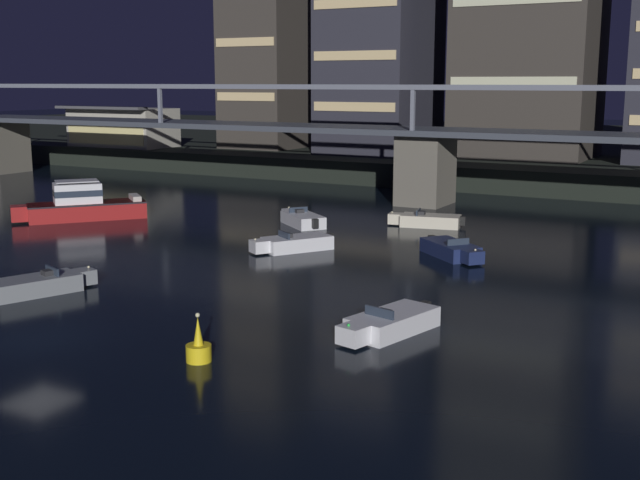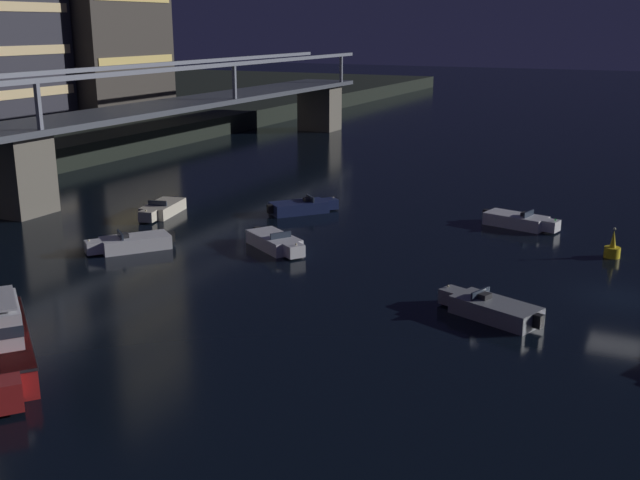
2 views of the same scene
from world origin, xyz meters
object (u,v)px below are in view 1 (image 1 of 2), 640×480
object	(u,v)px
waterfront_pavilion	(123,127)
speedboat_mid_left	(452,250)
tower_west_low	(271,16)
speedboat_near_right	(427,220)
river_bridge	(426,147)
speedboat_far_left	(40,285)
cabin_cruiser_near_left	(82,205)
channel_buoy	(199,348)
speedboat_mid_right	(389,323)
speedboat_far_center	(294,243)
tower_west_tall	(381,31)
speedboat_mid_center	(302,219)

from	to	relation	value
waterfront_pavilion	speedboat_mid_left	size ratio (longest dim) A/B	2.72
tower_west_low	speedboat_near_right	size ratio (longest dim) A/B	5.68
river_bridge	speedboat_near_right	world-z (taller)	river_bridge
tower_west_low	speedboat_near_right	bearing A→B (deg)	-43.66
speedboat_mid_left	speedboat_far_left	bearing A→B (deg)	-129.84
waterfront_pavilion	cabin_cruiser_near_left	xyz separation A→B (m)	(23.69, -30.43, -3.39)
channel_buoy	speedboat_mid_right	bearing A→B (deg)	53.78
cabin_cruiser_near_left	speedboat_near_right	world-z (taller)	cabin_cruiser_near_left
speedboat_far_center	channel_buoy	world-z (taller)	channel_buoy
tower_west_tall	speedboat_mid_right	distance (m)	58.65
speedboat_mid_center	channel_buoy	bearing A→B (deg)	-67.35
speedboat_mid_center	speedboat_far_left	bearing A→B (deg)	-93.97
cabin_cruiser_near_left	channel_buoy	bearing A→B (deg)	-38.20
tower_west_low	speedboat_mid_left	distance (m)	54.59
tower_west_low	waterfront_pavilion	size ratio (longest dim) A/B	2.39
speedboat_mid_center	channel_buoy	size ratio (longest dim) A/B	2.64
speedboat_near_right	speedboat_mid_left	xyz separation A→B (m)	(4.79, -8.45, 0.00)
tower_west_tall	speedboat_near_right	bearing A→B (deg)	-59.51
speedboat_near_right	channel_buoy	xyz separation A→B (m)	(2.95, -29.16, 0.06)
waterfront_pavilion	speedboat_near_right	bearing A→B (deg)	-24.77
river_bridge	speedboat_mid_left	distance (m)	20.32
river_bridge	cabin_cruiser_near_left	distance (m)	26.49
speedboat_near_right	channel_buoy	distance (m)	29.31
cabin_cruiser_near_left	waterfront_pavilion	bearing A→B (deg)	127.90
speedboat_far_center	channel_buoy	size ratio (longest dim) A/B	2.73
river_bridge	speedboat_mid_center	distance (m)	14.23
tower_west_low	waterfront_pavilion	distance (m)	21.36
speedboat_far_left	channel_buoy	world-z (taller)	channel_buoy
tower_west_tall	channel_buoy	xyz separation A→B (m)	(19.71, -57.62, -14.30)
waterfront_pavilion	speedboat_far_center	bearing A→B (deg)	-37.49
speedboat_near_right	channel_buoy	bearing A→B (deg)	-84.22
speedboat_near_right	speedboat_far_center	bearing A→B (deg)	-109.09
cabin_cruiser_near_left	speedboat_far_left	distance (m)	20.94
cabin_cruiser_near_left	speedboat_mid_center	size ratio (longest dim) A/B	1.80
river_bridge	speedboat_mid_right	xyz separation A→B (m)	(11.41, -32.41, -4.18)
speedboat_far_left	cabin_cruiser_near_left	bearing A→B (deg)	129.65
tower_west_low	speedboat_far_center	distance (m)	51.48
speedboat_near_right	speedboat_far_left	world-z (taller)	same
speedboat_mid_left	tower_west_tall	bearing A→B (deg)	120.28
speedboat_mid_left	speedboat_mid_right	world-z (taller)	same
tower_west_low	cabin_cruiser_near_left	distance (m)	42.50
river_bridge	speedboat_mid_center	xyz separation A→B (m)	(-3.76, -13.08, -4.18)
speedboat_near_right	speedboat_mid_center	world-z (taller)	same
tower_west_low	speedboat_far_left	bearing A→B (deg)	-68.37
river_bridge	speedboat_far_center	bearing A→B (deg)	-89.79
tower_west_tall	speedboat_far_left	size ratio (longest dim) A/B	4.99
cabin_cruiser_near_left	speedboat_far_center	xyz separation A→B (m)	(18.68, -2.06, -0.64)
speedboat_mid_right	channel_buoy	distance (m)	7.66
speedboat_mid_right	speedboat_mid_left	bearing A→B (deg)	100.45
speedboat_mid_left	cabin_cruiser_near_left	bearing A→B (deg)	-178.64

